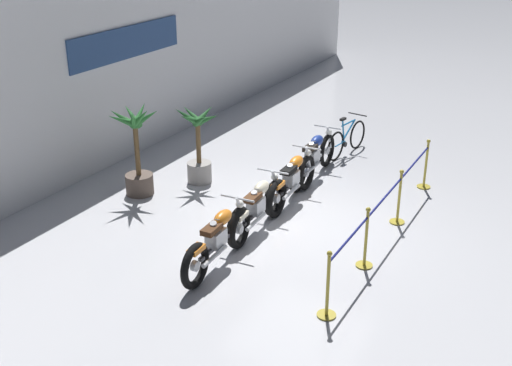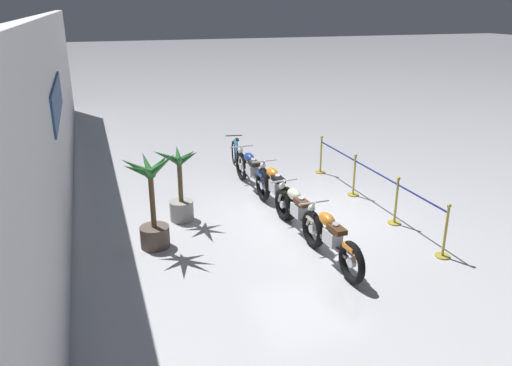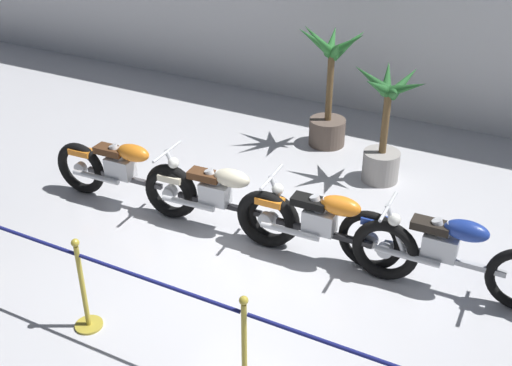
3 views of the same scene
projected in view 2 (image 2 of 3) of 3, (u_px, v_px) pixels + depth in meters
name	position (u px, v px, depth m)	size (l,w,h in m)	color
ground_plane	(310.00, 215.00, 11.08)	(120.00, 120.00, 0.00)	silver
back_wall	(49.00, 143.00, 8.83)	(28.00, 0.29, 4.20)	white
motorcycle_orange_0	(331.00, 239.00, 8.87)	(2.16, 0.62, 0.95)	black
motorcycle_cream_1	(298.00, 211.00, 10.11)	(2.09, 0.62, 0.92)	black
motorcycle_orange_2	(275.00, 188.00, 11.34)	(2.17, 0.62, 0.95)	black
motorcycle_blue_3	(251.00, 171.00, 12.47)	(2.34, 0.62, 0.95)	black
bicycle	(236.00, 156.00, 14.05)	(1.70, 0.48, 0.95)	black
potted_palm_left_of_row	(180.00, 188.00, 10.58)	(1.07, 0.93, 1.68)	gray
potted_palm_right_of_row	(153.00, 206.00, 9.34)	(1.08, 1.02, 1.94)	brown
stanchion_far_left	(399.00, 196.00, 10.35)	(5.30, 0.28, 1.05)	gold
stanchion_mid_left	(396.00, 208.00, 10.53)	(0.28, 0.28, 1.05)	gold
stanchion_mid_right	(354.00, 181.00, 12.12)	(0.28, 0.28, 1.05)	gold
stanchion_far_right	(321.00, 160.00, 13.76)	(0.28, 0.28, 1.05)	gold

